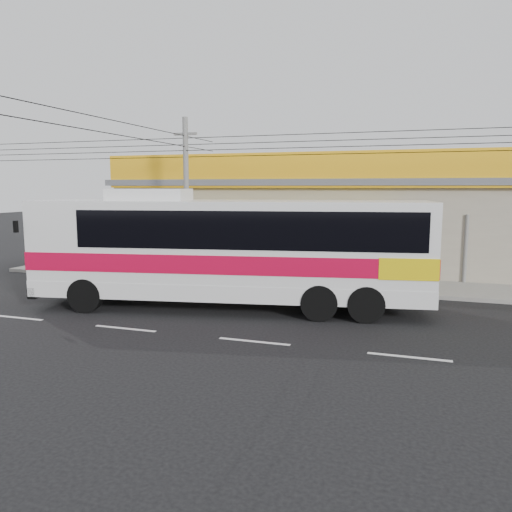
{
  "coord_description": "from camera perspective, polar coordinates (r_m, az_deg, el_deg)",
  "views": [
    {
      "loc": [
        4.08,
        -14.84,
        4.14
      ],
      "look_at": [
        -1.42,
        2.0,
        1.68
      ],
      "focal_mm": 35.0,
      "sensor_mm": 36.0,
      "label": 1
    }
  ],
  "objects": [
    {
      "name": "ground",
      "position": [
        15.93,
        2.64,
        -7.16
      ],
      "size": [
        120.0,
        120.0,
        0.0
      ],
      "primitive_type": "plane",
      "color": "black",
      "rests_on": "ground"
    },
    {
      "name": "sidewalk",
      "position": [
        21.62,
        6.89,
        -2.99
      ],
      "size": [
        30.0,
        3.2,
        0.15
      ],
      "primitive_type": "cube",
      "color": "slate",
      "rests_on": "ground"
    },
    {
      "name": "lane_markings",
      "position": [
        13.64,
        -0.2,
        -9.76
      ],
      "size": [
        50.0,
        0.12,
        0.01
      ],
      "primitive_type": null,
      "color": "silver",
      "rests_on": "ground"
    },
    {
      "name": "storefront_building",
      "position": [
        26.75,
        9.28,
        3.86
      ],
      "size": [
        22.6,
        9.2,
        5.7
      ],
      "color": "gray",
      "rests_on": "ground"
    },
    {
      "name": "coach_bus",
      "position": [
        16.87,
        -2.41,
        1.24
      ],
      "size": [
        13.51,
        5.07,
        4.08
      ],
      "rotation": [
        0.0,
        0.0,
        0.18
      ],
      "color": "silver",
      "rests_on": "ground"
    },
    {
      "name": "motorbike_red",
      "position": [
        23.06,
        -5.79,
        -1.0
      ],
      "size": [
        1.69,
        0.69,
        0.87
      ],
      "primitive_type": "imported",
      "rotation": [
        0.0,
        0.0,
        1.64
      ],
      "color": "maroon",
      "rests_on": "sidewalk"
    },
    {
      "name": "motorbike_dark",
      "position": [
        26.27,
        -14.41,
        -0.09
      ],
      "size": [
        1.49,
        0.45,
        0.89
      ],
      "primitive_type": "imported",
      "rotation": [
        0.0,
        0.0,
        1.55
      ],
      "color": "black",
      "rests_on": "sidewalk"
    },
    {
      "name": "utility_pole",
      "position": [
        22.29,
        -8.06,
        12.28
      ],
      "size": [
        34.0,
        14.0,
        7.12
      ],
      "color": "slate",
      "rests_on": "ground"
    }
  ]
}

